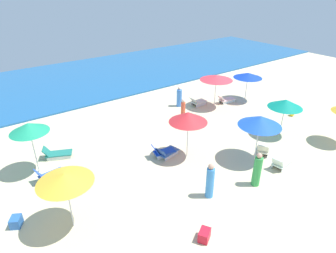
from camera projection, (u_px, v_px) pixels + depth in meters
The scene contains 23 objects.
ocean at pixel (61, 83), 26.99m from camera, with size 60.00×13.41×0.12m, color #1F5C97.
umbrella_1 at pixel (286, 104), 17.31m from camera, with size 2.02×2.02×2.32m.
umbrella_2 at pixel (248, 75), 22.39m from camera, with size 2.19×2.19×2.23m.
umbrella_3 at pixel (188, 117), 14.96m from camera, with size 2.01×2.01×2.64m.
lounge_chair_3_0 at pixel (167, 152), 15.92m from camera, with size 1.37×0.88×0.66m.
lounge_chair_3_1 at pixel (163, 152), 15.92m from camera, with size 1.36×0.81×0.76m.
umbrella_4 at pixel (260, 121), 14.72m from camera, with size 2.20×2.20×2.56m.
lounge_chair_4_0 at pixel (282, 162), 15.04m from camera, with size 1.45×0.78×0.70m.
lounge_chair_4_1 at pixel (264, 149), 16.16m from camera, with size 1.42×1.14×0.78m.
umbrella_5 at pixel (65, 178), 10.49m from camera, with size 2.07×2.07×2.51m.
umbrella_6 at pixel (29, 128), 13.65m from camera, with size 1.81×1.81×2.72m.
lounge_chair_6_0 at pixel (57, 154), 15.82m from camera, with size 1.59×1.18×0.66m.
lounge_chair_6_1 at pixel (49, 175), 14.10m from camera, with size 1.36×0.73×0.74m.
umbrella_7 at pixel (216, 78), 21.15m from camera, with size 2.38×2.38×2.45m.
lounge_chair_7_0 at pixel (226, 100), 22.79m from camera, with size 1.46×0.71×0.62m.
lounge_chair_7_1 at pixel (198, 102), 22.24m from camera, with size 1.29×0.66×0.69m.
beachgoer_0 at pixel (257, 170), 13.48m from camera, with size 0.50×0.50×1.73m.
beachgoer_1 at pixel (183, 111), 19.37m from camera, with size 0.32×0.32×1.70m.
beachgoer_2 at pixel (179, 97), 21.94m from camera, with size 0.50×0.50×1.53m.
beachgoer_4 at pixel (210, 181), 12.75m from camera, with size 0.44×0.44×1.72m.
beach_ball_0 at pixel (292, 114), 20.61m from camera, with size 0.35×0.35×0.35m, color yellow.
cooler_box_1 at pixel (204, 235), 10.87m from camera, with size 0.53×0.37×0.42m, color red.
cooler_box_2 at pixel (16, 222), 11.46m from camera, with size 0.48×0.37×0.42m, color #295FAF.
Camera 1 is at (-7.42, -3.39, 8.73)m, focal length 31.40 mm.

